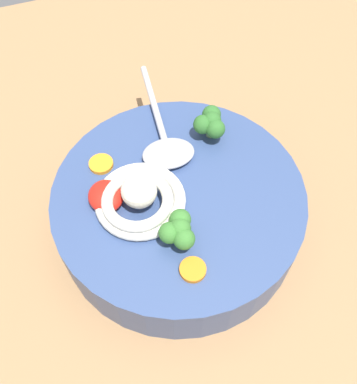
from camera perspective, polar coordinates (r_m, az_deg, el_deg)
name	(u,v)px	position (r cm, az deg, el deg)	size (l,w,h in cm)	color
table_slab	(200,210)	(54.46, 2.98, -2.38)	(103.68, 103.68, 3.28)	#936D47
soup_bowl	(178,207)	(48.61, 0.00, -2.10)	(27.94, 27.94, 6.57)	#334775
noodle_pile	(139,198)	(44.10, -5.32, -0.83)	(10.64, 10.43, 4.28)	silver
soup_spoon	(166,144)	(49.04, -1.73, 6.44)	(17.49, 6.50, 1.60)	#B7B7BC
chili_sauce_dollop	(105,192)	(45.47, -9.93, -0.06)	(4.15, 3.74, 1.87)	red
broccoli_floret_far	(179,230)	(41.07, 0.00, -5.17)	(4.25, 3.65, 3.36)	#7A9E60
broccoli_floret_center	(210,123)	(49.56, 4.32, 9.33)	(4.38, 3.77, 3.46)	#7A9E60
carrot_slice_right	(193,270)	(41.26, 1.94, -10.43)	(2.61, 2.61, 0.56)	orange
carrot_slice_front	(101,164)	(48.70, -10.40, 3.74)	(2.75, 2.75, 0.50)	orange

